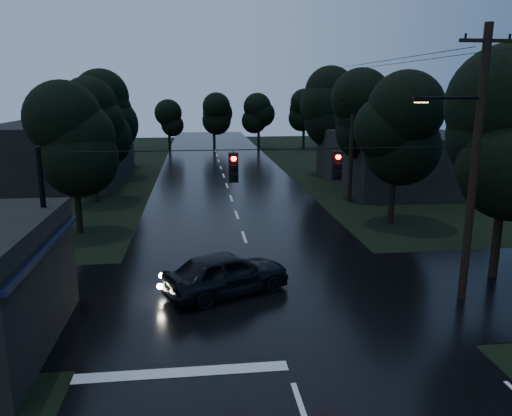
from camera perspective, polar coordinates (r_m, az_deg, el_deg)
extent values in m
cube|color=black|center=(36.65, -2.86, 1.08)|extent=(12.00, 120.00, 0.02)
cube|color=black|center=(19.51, 0.92, -10.12)|extent=(60.00, 9.00, 0.02)
cube|color=black|center=(16.08, -23.07, -4.24)|extent=(0.30, 7.00, 0.15)
cylinder|color=black|center=(14.13, -26.62, -14.49)|extent=(0.10, 0.10, 3.00)
cylinder|color=black|center=(19.40, -20.78, -6.40)|extent=(0.10, 0.10, 3.00)
cube|color=#FFCE66|center=(14.97, -24.58, -8.51)|extent=(0.06, 1.60, 0.50)
cube|color=#FFCE66|center=(17.40, -21.95, -5.27)|extent=(0.06, 1.20, 0.50)
cube|color=black|center=(43.35, 15.59, 5.46)|extent=(10.00, 14.00, 4.40)
cube|color=black|center=(47.47, -21.00, 6.08)|extent=(10.00, 16.00, 5.00)
cylinder|color=black|center=(19.65, 23.69, 4.13)|extent=(0.30, 0.30, 10.00)
cube|color=black|center=(19.53, 24.94, 16.96)|extent=(2.00, 0.12, 0.12)
cylinder|color=black|center=(18.92, 21.47, 11.64)|extent=(2.20, 0.10, 0.10)
cube|color=black|center=(18.43, 18.37, 11.70)|extent=(0.60, 0.25, 0.18)
cube|color=#FFB266|center=(18.44, 18.35, 11.39)|extent=(0.45, 0.18, 0.03)
cylinder|color=black|center=(35.62, 10.84, 6.62)|extent=(0.30, 0.30, 7.50)
cube|color=black|center=(35.41, 11.06, 11.69)|extent=(2.00, 0.12, 0.12)
cylinder|color=black|center=(18.12, -22.83, -2.98)|extent=(0.18, 0.18, 6.00)
cylinder|color=black|center=(17.02, 1.45, 6.71)|extent=(15.00, 0.03, 0.03)
cube|color=black|center=(16.97, -2.59, 4.64)|extent=(0.32, 0.25, 1.00)
sphere|color=#FF0C07|center=(16.82, -2.55, 4.56)|extent=(0.18, 0.18, 0.18)
cube|color=black|center=(17.60, 9.22, 4.79)|extent=(0.32, 0.25, 1.00)
sphere|color=#FF0C07|center=(17.46, 9.35, 4.72)|extent=(0.18, 0.18, 0.18)
cylinder|color=black|center=(23.36, 25.73, -3.84)|extent=(0.36, 0.36, 2.80)
sphere|color=black|center=(22.67, 26.59, 4.42)|extent=(4.48, 4.48, 4.48)
sphere|color=black|center=(22.55, 26.91, 7.42)|extent=(4.48, 4.48, 4.48)
sphere|color=black|center=(22.49, 27.23, 10.46)|extent=(4.48, 4.48, 4.48)
cylinder|color=black|center=(29.24, -19.61, -0.38)|extent=(0.36, 0.36, 2.45)
sphere|color=black|center=(28.72, -20.07, 5.40)|extent=(3.92, 3.92, 3.92)
sphere|color=black|center=(28.61, -20.24, 7.48)|extent=(3.92, 3.92, 3.92)
sphere|color=black|center=(28.54, -20.41, 9.57)|extent=(3.92, 3.92, 3.92)
cylinder|color=black|center=(37.01, -17.89, 2.64)|extent=(0.36, 0.36, 2.62)
sphere|color=black|center=(36.59, -18.25, 7.55)|extent=(4.20, 4.20, 4.20)
sphere|color=black|center=(36.51, -18.38, 9.30)|extent=(4.20, 4.20, 4.20)
sphere|color=black|center=(36.46, -18.51, 11.06)|extent=(4.20, 4.20, 4.20)
cylinder|color=black|center=(46.82, -16.36, 4.97)|extent=(0.36, 0.36, 2.80)
sphere|color=black|center=(46.48, -16.64, 9.12)|extent=(4.48, 4.48, 4.48)
sphere|color=black|center=(46.42, -16.74, 10.60)|extent=(4.48, 4.48, 4.48)
sphere|color=black|center=(46.39, -16.84, 12.07)|extent=(4.48, 4.48, 4.48)
cylinder|color=black|center=(30.68, 15.23, 0.72)|extent=(0.36, 0.36, 2.62)
sphere|color=black|center=(30.17, 15.60, 6.63)|extent=(4.20, 4.20, 4.20)
sphere|color=black|center=(30.07, 15.73, 8.76)|extent=(4.20, 4.20, 4.20)
sphere|color=black|center=(30.01, 15.87, 10.90)|extent=(4.20, 4.20, 4.20)
cylinder|color=black|center=(38.23, 11.65, 3.47)|extent=(0.36, 0.36, 2.80)
sphere|color=black|center=(37.82, 11.89, 8.55)|extent=(4.48, 4.48, 4.48)
sphere|color=black|center=(37.74, 11.98, 10.36)|extent=(4.48, 4.48, 4.48)
sphere|color=black|center=(37.71, 12.07, 12.18)|extent=(4.48, 4.48, 4.48)
cylinder|color=black|center=(47.86, 8.59, 5.64)|extent=(0.36, 0.36, 2.97)
sphere|color=black|center=(47.52, 8.75, 9.96)|extent=(4.76, 4.76, 4.76)
sphere|color=black|center=(47.46, 8.80, 11.49)|extent=(4.76, 4.76, 4.76)
sphere|color=black|center=(47.44, 8.86, 13.03)|extent=(4.76, 4.76, 4.76)
imported|color=black|center=(19.53, -3.39, -7.42)|extent=(5.36, 3.87, 1.70)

